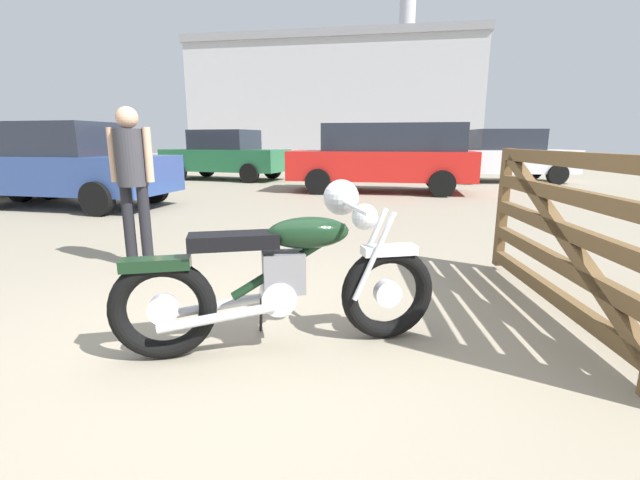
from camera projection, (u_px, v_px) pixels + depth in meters
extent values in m
plane|color=gray|center=(247.00, 345.00, 2.88)|extent=(80.00, 80.00, 0.00)
torus|color=black|center=(387.00, 293.00, 2.92)|extent=(0.63, 0.36, 0.64)
cylinder|color=silver|center=(387.00, 293.00, 2.92)|extent=(0.20, 0.15, 0.18)
torus|color=black|center=(163.00, 309.00, 2.64)|extent=(0.63, 0.36, 0.64)
cylinder|color=silver|center=(163.00, 309.00, 2.64)|extent=(0.20, 0.15, 0.18)
cube|color=silver|center=(389.00, 250.00, 2.85)|extent=(0.38, 0.26, 0.06)
cube|color=black|center=(156.00, 264.00, 2.57)|extent=(0.42, 0.28, 0.07)
cylinder|color=silver|center=(367.00, 251.00, 2.90)|extent=(0.28, 0.15, 0.58)
cylinder|color=silver|center=(374.00, 256.00, 2.76)|extent=(0.28, 0.15, 0.58)
sphere|color=silver|center=(365.00, 217.00, 2.77)|extent=(0.17, 0.17, 0.17)
cylinder|color=silver|center=(353.00, 207.00, 2.74)|extent=(0.27, 0.58, 0.03)
sphere|color=silver|center=(341.00, 197.00, 3.02)|extent=(0.25, 0.25, 0.25)
cylinder|color=black|center=(290.00, 262.00, 2.73)|extent=(0.72, 0.35, 0.47)
ellipsoid|color=black|center=(308.00, 233.00, 2.72)|extent=(0.56, 0.41, 0.20)
cube|color=black|center=(234.00, 241.00, 2.63)|extent=(0.57, 0.40, 0.09)
cube|color=slate|center=(284.00, 272.00, 2.74)|extent=(0.31, 0.27, 0.26)
cylinder|color=silver|center=(278.00, 295.00, 2.77)|extent=(0.28, 0.27, 0.22)
cylinder|color=silver|center=(218.00, 306.00, 2.80)|extent=(0.67, 0.34, 0.14)
cylinder|color=silver|center=(217.00, 318.00, 2.61)|extent=(0.67, 0.34, 0.14)
cylinder|color=black|center=(261.00, 315.00, 2.95)|extent=(0.11, 0.22, 0.33)
cube|color=brown|center=(503.00, 208.00, 4.42)|extent=(0.10, 0.11, 1.20)
cube|color=brown|center=(554.00, 295.00, 3.37)|extent=(0.49, 2.38, 0.11)
cube|color=brown|center=(558.00, 263.00, 3.31)|extent=(0.49, 2.38, 0.11)
cube|color=brown|center=(563.00, 230.00, 3.25)|extent=(0.49, 2.38, 0.11)
cube|color=brown|center=(567.00, 195.00, 3.19)|extent=(0.49, 2.38, 0.11)
cube|color=brown|center=(572.00, 159.00, 3.14)|extent=(0.49, 2.38, 0.11)
cube|color=brown|center=(562.00, 232.00, 3.26)|extent=(0.45, 2.18, 1.08)
cylinder|color=black|center=(129.00, 226.00, 4.62)|extent=(0.12, 0.12, 0.86)
cylinder|color=black|center=(145.00, 227.00, 4.60)|extent=(0.12, 0.12, 0.86)
cylinder|color=#333338|center=(131.00, 158.00, 4.45)|extent=(0.30, 0.30, 0.58)
cylinder|color=tan|center=(113.00, 155.00, 4.46)|extent=(0.08, 0.08, 0.55)
cylinder|color=tan|center=(148.00, 155.00, 4.43)|extent=(0.08, 0.08, 0.55)
sphere|color=tan|center=(127.00, 117.00, 4.36)|extent=(0.22, 0.22, 0.22)
cylinder|color=black|center=(318.00, 182.00, 10.82)|extent=(0.65, 0.23, 0.64)
cylinder|color=black|center=(329.00, 176.00, 12.51)|extent=(0.65, 0.23, 0.64)
cylinder|color=black|center=(442.00, 184.00, 10.30)|extent=(0.65, 0.23, 0.64)
cylinder|color=black|center=(436.00, 178.00, 11.99)|extent=(0.65, 0.23, 0.64)
cube|color=red|center=(381.00, 165.00, 11.32)|extent=(4.75, 1.90, 0.74)
cube|color=#232833|center=(393.00, 137.00, 11.11)|extent=(3.55, 1.70, 0.68)
cylinder|color=black|center=(532.00, 171.00, 14.92)|extent=(0.65, 0.31, 0.62)
cylinder|color=black|center=(557.00, 174.00, 13.25)|extent=(0.65, 0.31, 0.62)
cylinder|color=black|center=(453.00, 170.00, 15.01)|extent=(0.65, 0.31, 0.62)
cylinder|color=black|center=(468.00, 174.00, 13.33)|extent=(0.65, 0.31, 0.62)
cube|color=silver|center=(503.00, 161.00, 14.05)|extent=(4.44, 2.43, 0.72)
cube|color=#232833|center=(505.00, 140.00, 13.89)|extent=(2.24, 1.89, 0.64)
cylinder|color=black|center=(178.00, 171.00, 14.58)|extent=(0.64, 0.27, 0.62)
cylinder|color=black|center=(206.00, 168.00, 16.17)|extent=(0.64, 0.27, 0.62)
cylinder|color=black|center=(249.00, 173.00, 13.73)|extent=(0.64, 0.27, 0.62)
cylinder|color=black|center=(272.00, 170.00, 15.32)|extent=(0.64, 0.27, 0.62)
cube|color=#23663D|center=(226.00, 160.00, 14.87)|extent=(4.38, 2.21, 0.72)
cube|color=#232833|center=(225.00, 140.00, 14.72)|extent=(2.17, 1.79, 0.64)
cylinder|color=black|center=(154.00, 189.00, 9.34)|extent=(0.62, 0.21, 0.62)
cylinder|color=black|center=(97.00, 199.00, 7.71)|extent=(0.62, 0.21, 0.62)
cylinder|color=black|center=(49.00, 186.00, 9.93)|extent=(0.62, 0.21, 0.62)
cube|color=#2D4784|center=(68.00, 174.00, 8.74)|extent=(4.23, 1.79, 0.72)
cube|color=#232833|center=(63.00, 139.00, 8.58)|extent=(2.03, 1.59, 0.64)
cylinder|color=black|center=(83.00, 181.00, 11.11)|extent=(0.64, 0.26, 0.62)
cylinder|color=black|center=(19.00, 188.00, 9.51)|extent=(0.64, 0.26, 0.62)
cylinder|color=black|center=(6.00, 178.00, 11.91)|extent=(0.64, 0.26, 0.62)
cube|color=#ADB2BC|center=(9.00, 168.00, 10.63)|extent=(4.35, 2.14, 0.72)
cube|color=#232833|center=(5.00, 139.00, 10.48)|extent=(2.15, 1.76, 0.64)
cube|color=#B2B2B7|center=(337.00, 106.00, 32.28)|extent=(19.83, 9.59, 7.67)
cube|color=gray|center=(337.00, 47.00, 31.36)|extent=(20.14, 9.90, 0.50)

